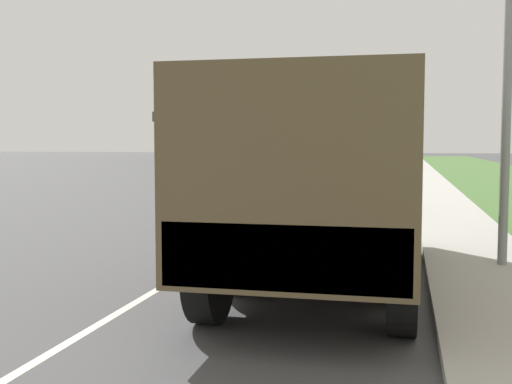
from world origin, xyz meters
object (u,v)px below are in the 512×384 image
car_nearest_ahead (338,190)px  car_third_ahead (385,160)px  car_second_ahead (291,170)px  car_fourth_ahead (348,156)px  military_truck (327,173)px

car_nearest_ahead → car_third_ahead: bearing=88.9°
car_third_ahead → car_nearest_ahead: bearing=-91.1°
car_second_ahead → car_fourth_ahead: (0.11, 31.69, 0.03)m
military_truck → car_second_ahead: (-4.39, 22.53, -0.93)m
military_truck → car_fourth_ahead: military_truck is taller
military_truck → car_second_ahead: 22.98m
car_third_ahead → car_fourth_ahead: size_ratio=1.07×
military_truck → car_second_ahead: military_truck is taller
car_third_ahead → car_fourth_ahead: car_third_ahead is taller
car_nearest_ahead → car_third_ahead: (0.55, 28.47, 0.13)m
car_nearest_ahead → car_fourth_ahead: car_fourth_ahead is taller
military_truck → car_fourth_ahead: bearing=94.5°
car_nearest_ahead → car_fourth_ahead: size_ratio=0.93×
car_second_ahead → car_third_ahead: 16.25m
military_truck → car_nearest_ahead: size_ratio=1.59×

